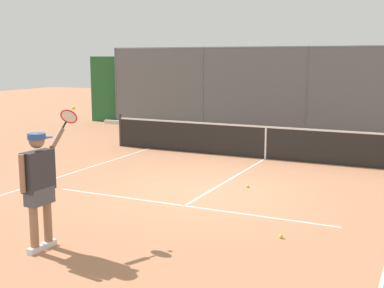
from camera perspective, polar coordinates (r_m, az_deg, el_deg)
name	(u,v)px	position (r m, az deg, el deg)	size (l,w,h in m)	color
ground_plane	(209,192)	(11.33, 1.90, -5.33)	(60.00, 60.00, 0.00)	#B27551
court_line_markings	(178,209)	(10.04, -1.53, -7.29)	(7.86, 9.70, 0.01)	white
fence_backdrop	(310,96)	(20.25, 13.01, 5.28)	(19.93, 1.37, 3.33)	#565B60
tennis_net	(266,142)	(15.00, 8.21, 0.22)	(10.10, 0.09, 1.07)	#2D2D2D
tennis_player	(39,181)	(8.08, -16.63, -3.92)	(0.43, 1.48, 2.11)	silver
tennis_ball_near_baseline	(248,186)	(11.73, 6.22, -4.68)	(0.07, 0.07, 0.07)	#C1D138
tennis_ball_by_sideline	(281,236)	(8.63, 9.87, -10.09)	(0.07, 0.07, 0.07)	#CCDB33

